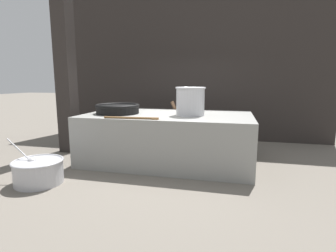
{
  "coord_description": "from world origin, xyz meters",
  "views": [
    {
      "loc": [
        1.31,
        -5.37,
        1.71
      ],
      "look_at": [
        0.0,
        0.0,
        0.78
      ],
      "focal_mm": 28.0,
      "sensor_mm": 36.0,
      "label": 1
    }
  ],
  "objects_px": {
    "giant_wok_near": "(118,108)",
    "cook": "(181,117)",
    "prep_bowl_vegetables": "(39,170)",
    "stock_pot": "(190,101)"
  },
  "relations": [
    {
      "from": "giant_wok_near",
      "to": "prep_bowl_vegetables",
      "type": "xyz_separation_m",
      "value": [
        -0.76,
        -1.59,
        -0.92
      ]
    },
    {
      "from": "cook",
      "to": "prep_bowl_vegetables",
      "type": "xyz_separation_m",
      "value": [
        -1.88,
        -3.08,
        -0.57
      ]
    },
    {
      "from": "cook",
      "to": "prep_bowl_vegetables",
      "type": "relative_size",
      "value": 1.37
    },
    {
      "from": "cook",
      "to": "prep_bowl_vegetables",
      "type": "height_order",
      "value": "cook"
    },
    {
      "from": "cook",
      "to": "prep_bowl_vegetables",
      "type": "distance_m",
      "value": 3.65
    },
    {
      "from": "giant_wok_near",
      "to": "cook",
      "type": "distance_m",
      "value": 1.89
    },
    {
      "from": "stock_pot",
      "to": "cook",
      "type": "bearing_deg",
      "value": 107.65
    },
    {
      "from": "giant_wok_near",
      "to": "stock_pot",
      "type": "xyz_separation_m",
      "value": [
        1.57,
        0.06,
        0.19
      ]
    },
    {
      "from": "prep_bowl_vegetables",
      "to": "stock_pot",
      "type": "bearing_deg",
      "value": 35.38
    },
    {
      "from": "cook",
      "to": "stock_pot",
      "type": "bearing_deg",
      "value": 113.01
    }
  ]
}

